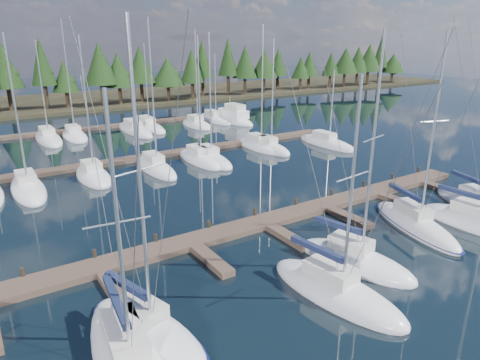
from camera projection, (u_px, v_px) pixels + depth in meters
ground at (190, 181)px, 41.33m from camera, size 260.00×260.00×0.00m
far_shore at (60, 103)px, 88.97m from camera, size 220.00×30.00×0.60m
main_dock at (268, 225)px, 31.21m from camera, size 44.00×6.13×0.90m
back_docks at (124, 140)px, 56.85m from camera, size 50.00×21.80×0.40m
front_sailboat_1 at (146, 331)px, 19.78m from camera, size 4.96×8.25×14.88m
front_sailboat_2 at (335, 291)px, 22.96m from camera, size 3.96×8.83×12.48m
front_sailboat_3 at (355, 260)px, 26.07m from camera, size 4.49×8.10×14.47m
front_sailboat_4 at (415, 224)px, 31.09m from camera, size 5.21×9.67×14.44m
front_sailboat_5 at (476, 223)px, 31.35m from camera, size 3.49×8.67×15.49m
back_sailboat_rows at (133, 147)px, 53.04m from camera, size 43.81×33.55×16.22m
motor_yacht_right at (234, 119)px, 70.06m from camera, size 3.74×9.98×4.93m
tree_line at (51, 70)px, 77.54m from camera, size 187.48×12.12×13.51m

